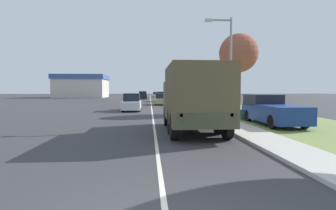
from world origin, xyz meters
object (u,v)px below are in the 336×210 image
object	(u,v)px
car_nearest_ahead	(132,103)
lamp_post	(227,59)
car_fourth_ahead	(143,96)
car_second_ahead	(162,99)
military_truck	(193,97)
pickup_truck	(271,110)
car_farthest_ahead	(156,95)
car_third_ahead	(162,97)

from	to	relation	value
car_nearest_ahead	lamp_post	distance (m)	12.65
car_fourth_ahead	car_second_ahead	bearing A→B (deg)	-81.57
military_truck	pickup_truck	distance (m)	5.88
car_fourth_ahead	pickup_truck	world-z (taller)	pickup_truck
pickup_truck	car_nearest_ahead	bearing A→B (deg)	129.67
car_fourth_ahead	lamp_post	world-z (taller)	lamp_post
pickup_truck	military_truck	bearing A→B (deg)	-153.88
car_nearest_ahead	car_fourth_ahead	size ratio (longest dim) A/B	1.10
car_second_ahead	car_fourth_ahead	xyz separation A→B (m)	(-3.17, 21.40, 0.05)
car_second_ahead	pickup_truck	world-z (taller)	pickup_truck
car_nearest_ahead	pickup_truck	world-z (taller)	pickup_truck
car_second_ahead	car_farthest_ahead	size ratio (longest dim) A/B	1.14
military_truck	car_nearest_ahead	distance (m)	14.13
car_fourth_ahead	military_truck	bearing A→B (deg)	-85.49
car_third_ahead	car_farthest_ahead	xyz separation A→B (m)	(-0.29, 27.42, -0.12)
car_second_ahead	car_fourth_ahead	distance (m)	21.64
military_truck	car_fourth_ahead	xyz separation A→B (m)	(-3.58, 45.37, -0.98)
car_second_ahead	lamp_post	xyz separation A→B (m)	(3.04, -20.77, 3.23)
military_truck	car_third_ahead	distance (m)	33.01
car_nearest_ahead	pickup_truck	size ratio (longest dim) A/B	0.87
car_farthest_ahead	pickup_truck	world-z (taller)	pickup_truck
lamp_post	car_nearest_ahead	bearing A→B (deg)	122.23
car_nearest_ahead	car_third_ahead	distance (m)	19.84
car_third_ahead	car_farthest_ahead	size ratio (longest dim) A/B	1.06
car_nearest_ahead	lamp_post	xyz separation A→B (m)	(6.53, -10.36, 3.19)
car_second_ahead	lamp_post	world-z (taller)	lamp_post
car_nearest_ahead	car_farthest_ahead	world-z (taller)	car_nearest_ahead
car_nearest_ahead	car_fourth_ahead	xyz separation A→B (m)	(0.32, 31.82, 0.00)
car_fourth_ahead	car_farthest_ahead	bearing A→B (deg)	77.58
military_truck	lamp_post	size ratio (longest dim) A/B	1.03
car_farthest_ahead	pickup_truck	bearing A→B (deg)	-84.59
military_truck	car_third_ahead	size ratio (longest dim) A/B	1.48
car_fourth_ahead	lamp_post	xyz separation A→B (m)	(6.21, -42.18, 3.18)
car_second_ahead	lamp_post	bearing A→B (deg)	-81.68
military_truck	car_third_ahead	world-z (taller)	military_truck
car_third_ahead	pickup_truck	distance (m)	30.88
car_nearest_ahead	car_second_ahead	distance (m)	10.99
car_third_ahead	lamp_post	xyz separation A→B (m)	(2.61, -29.81, 3.18)
pickup_truck	car_second_ahead	bearing A→B (deg)	104.71
military_truck	car_farthest_ahead	distance (m)	60.43
military_truck	car_nearest_ahead	world-z (taller)	military_truck
lamp_post	car_third_ahead	bearing A→B (deg)	95.00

